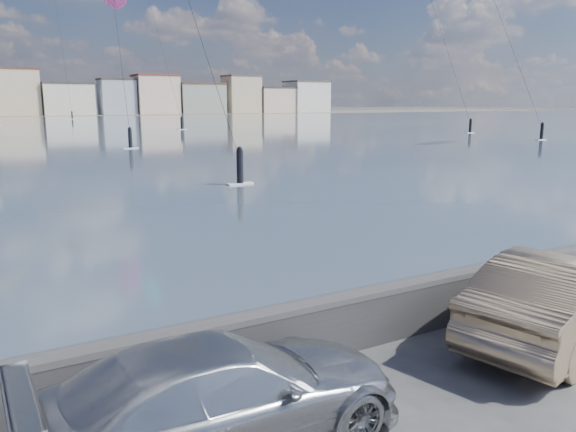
# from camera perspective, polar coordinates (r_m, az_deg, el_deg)

# --- Properties ---
(seawall) EXTENTS (400.00, 0.36, 1.08)m
(seawall) POSITION_cam_1_polar(r_m,az_deg,el_deg) (9.23, -1.39, -11.96)
(seawall) COLOR #28282B
(seawall) RESTS_ON ground
(car_silver) EXTENTS (4.83, 2.00, 1.40)m
(car_silver) POSITION_cam_1_polar(r_m,az_deg,el_deg) (7.35, -6.68, -17.54)
(car_silver) COLOR #A9ACAF
(car_silver) RESTS_ON ground
(car_champagne) EXTENTS (5.21, 2.89, 1.63)m
(car_champagne) POSITION_cam_1_polar(r_m,az_deg,el_deg) (11.31, 25.99, -7.41)
(car_champagne) COLOR tan
(car_champagne) RESTS_ON ground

